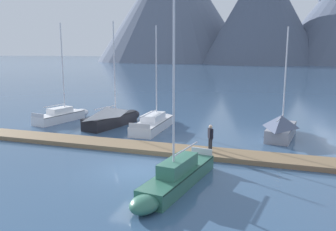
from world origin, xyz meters
The scene contains 10 objects.
ground_plane centered at (0.00, 0.00, 0.00)m, with size 700.00×700.00×0.00m, color #38567A.
mountain_west_summit centered at (-51.32, 193.31, 35.46)m, with size 91.49×91.49×68.91m.
mountain_central_massif centered at (1.21, 166.55, 26.71)m, with size 58.57×58.57×51.88m.
dock centered at (0.00, 4.00, 0.15)m, with size 27.95×3.36×0.30m.
sailboat_nearest_berth centered at (-11.64, 11.05, 0.54)m, with size 2.80×6.37×8.88m.
sailboat_second_berth centered at (-6.29, 10.29, 0.84)m, with size 3.16×6.89×8.88m.
sailboat_mid_dock_port centered at (-2.40, 10.27, 0.53)m, with size 1.94×7.36×8.45m.
sailboat_mid_dock_starboard centered at (2.63, -1.73, 0.55)m, with size 2.51×7.27×9.19m.
sailboat_far_berth centered at (7.69, 10.03, 0.85)m, with size 2.51×5.73×8.16m.
person_on_dock centered at (3.36, 3.78, 1.26)m, with size 0.38×0.52×1.69m.
Camera 1 is at (6.71, -16.98, 6.45)m, focal length 37.50 mm.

